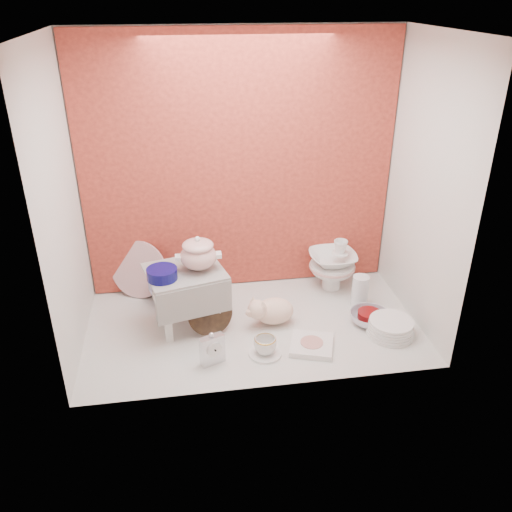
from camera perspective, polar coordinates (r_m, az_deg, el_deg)
The scene contains 17 objects.
ground at distance 2.94m, azimuth -0.33°, elevation -7.51°, with size 1.80×1.80×0.00m, color silver.
niche_shell at distance 2.71m, azimuth -0.96°, elevation 11.18°, with size 1.86×1.03×1.53m.
step_stool at distance 2.89m, azimuth -7.49°, elevation -4.47°, with size 0.40×0.34×0.34m, color silver, non-canonical shape.
soup_tureen at distance 2.77m, azimuth -6.23°, elevation 0.33°, with size 0.23×0.23×0.19m, color white, non-canonical shape.
cobalt_bowl at distance 2.74m, azimuth -10.06°, elevation -1.89°, with size 0.16×0.16×0.06m, color #0C0A51.
floral_platter at distance 3.22m, azimuth -12.52°, elevation -1.42°, with size 0.35×0.11×0.34m, color white, non-canonical shape.
blue_white_vase at distance 3.16m, azimuth -9.38°, elevation -2.59°, with size 0.24×0.24×0.25m, color white.
lacquer_tray at distance 2.84m, azimuth -4.94°, elevation -6.12°, with size 0.25×0.08×0.24m, color black, non-canonical shape.
mantel_clock at distance 2.64m, azimuth -4.72°, elevation -9.85°, with size 0.12×0.04×0.18m, color silver.
plush_pig at distance 2.92m, azimuth 1.97°, elevation -5.88°, with size 0.27×0.19×0.16m, color beige.
teacup_saucer at distance 2.74m, azimuth 0.98°, elevation -10.40°, with size 0.17×0.17×0.01m, color white.
gold_rim_teacup at distance 2.71m, azimuth 0.99°, elevation -9.54°, with size 0.11×0.11×0.09m, color white.
lattice_dish at distance 2.79m, azimuth 5.99°, elevation -9.47°, with size 0.21×0.21×0.03m, color white.
dinner_plate_stack at distance 2.94m, azimuth 14.27°, elevation -7.45°, with size 0.25×0.25×0.09m, color white.
crystal_bowl at distance 3.01m, azimuth 12.05°, elevation -6.52°, with size 0.21×0.21×0.07m, color silver.
clear_glass_vase at distance 3.13m, azimuth 11.09°, elevation -3.74°, with size 0.10×0.10×0.19m, color silver.
porcelain_tower at distance 3.25m, azimuth 8.20°, elevation -0.89°, with size 0.28×0.28×0.32m, color white, non-canonical shape.
Camera 1 is at (-0.36, -2.40, 1.67)m, focal length 37.25 mm.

